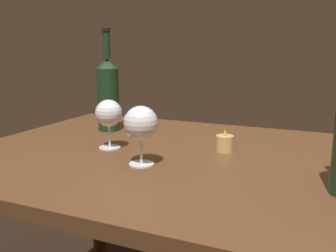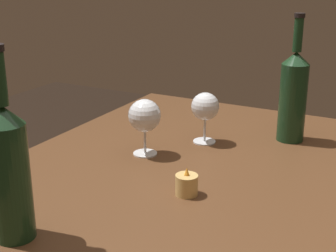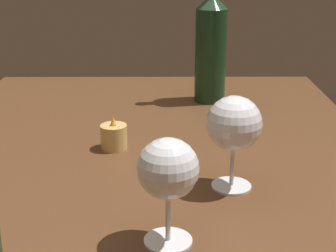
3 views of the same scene
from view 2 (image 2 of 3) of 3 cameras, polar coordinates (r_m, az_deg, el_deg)
dining_table at (r=1.28m, az=1.08°, el=-9.15°), size 1.30×0.90×0.74m
wine_glass_left at (r=1.33m, az=-2.72°, el=1.08°), size 0.09×0.09×0.16m
wine_glass_right at (r=1.42m, az=4.31°, el=2.11°), size 0.08×0.08×0.15m
wine_bottle at (r=1.47m, az=14.25°, el=3.57°), size 0.08×0.08×0.37m
wine_bottle_second at (r=0.96m, az=-17.88°, el=-4.83°), size 0.08×0.08×0.37m
votive_candle at (r=1.13m, az=2.16°, el=-6.86°), size 0.05×0.05×0.07m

